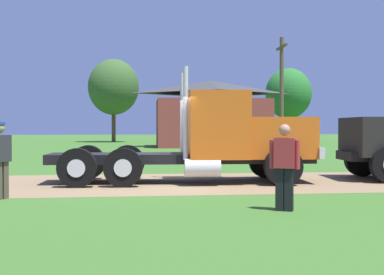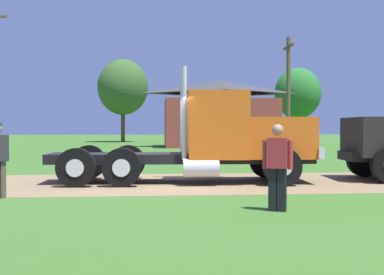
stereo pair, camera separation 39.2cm
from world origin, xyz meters
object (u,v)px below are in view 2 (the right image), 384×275
object	(u,v)px
shed_building	(219,115)
utility_pole_far	(288,91)
truck_foreground_white	(220,139)
visitor_standing_near	(278,164)

from	to	relation	value
shed_building	utility_pole_far	world-z (taller)	utility_pole_far
truck_foreground_white	shed_building	world-z (taller)	shed_building
shed_building	utility_pole_far	bearing A→B (deg)	-77.26
utility_pole_far	truck_foreground_white	bearing A→B (deg)	-112.52
visitor_standing_near	truck_foreground_white	bearing A→B (deg)	93.84
shed_building	utility_pole_far	size ratio (longest dim) A/B	1.35
truck_foreground_white	utility_pole_far	bearing A→B (deg)	67.48
visitor_standing_near	shed_building	size ratio (longest dim) A/B	0.17
visitor_standing_near	utility_pole_far	size ratio (longest dim) A/B	0.23
truck_foreground_white	shed_building	xyz separation A→B (m)	(4.05, 27.87, 1.41)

